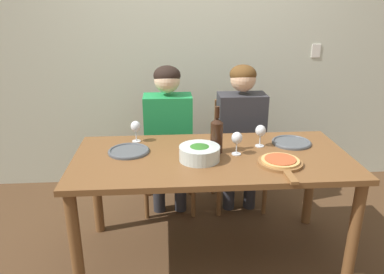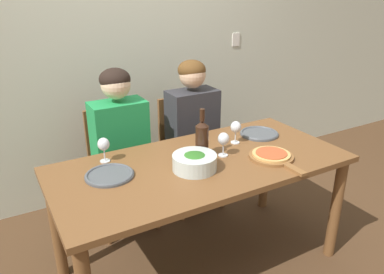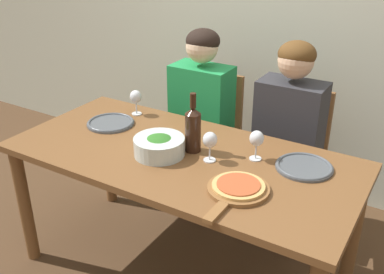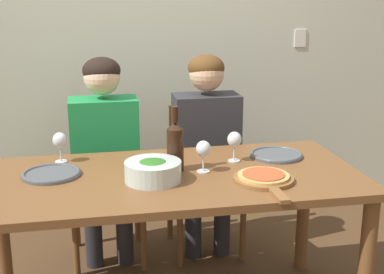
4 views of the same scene
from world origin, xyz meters
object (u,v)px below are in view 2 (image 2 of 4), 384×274
object	(u,v)px
chair_right	(187,148)
broccoli_bowl	(195,162)
dinner_plate_left	(110,175)
wine_glass_left	(104,145)
person_woman	(121,137)
wine_glass_centre	(224,140)
pizza_on_board	(272,156)
chair_left	(118,163)
wine_glass_right	(236,128)
dinner_plate_right	(259,133)
wine_bottle	(202,138)
person_man	(193,123)

from	to	relation	value
chair_right	broccoli_bowl	distance (m)	0.98
dinner_plate_left	broccoli_bowl	bearing A→B (deg)	-19.30
broccoli_bowl	wine_glass_left	size ratio (longest dim) A/B	1.67
broccoli_bowl	dinner_plate_left	xyz separation A→B (m)	(-0.45, 0.16, -0.04)
person_woman	wine_glass_centre	world-z (taller)	person_woman
chair_right	dinner_plate_left	xyz separation A→B (m)	(-0.85, -0.67, 0.28)
person_woman	pizza_on_board	bearing A→B (deg)	-51.26
chair_left	broccoli_bowl	size ratio (longest dim) A/B	3.52
chair_left	wine_glass_right	distance (m)	0.95
person_woman	broccoli_bowl	bearing A→B (deg)	-75.60
broccoli_bowl	wine_glass_left	xyz separation A→B (m)	(-0.41, 0.35, 0.06)
wine_glass_centre	pizza_on_board	bearing A→B (deg)	-37.45
chair_right	dinner_plate_right	bearing A→B (deg)	-67.01
dinner_plate_left	dinner_plate_right	world-z (taller)	same
chair_left	wine_glass_right	xyz separation A→B (m)	(0.61, -0.63, 0.38)
broccoli_bowl	dinner_plate_left	distance (m)	0.48
wine_glass_left	wine_glass_centre	xyz separation A→B (m)	(0.65, -0.28, 0.00)
wine_bottle	pizza_on_board	world-z (taller)	wine_bottle
broccoli_bowl	person_man	bearing A→B (deg)	60.52
person_man	wine_glass_centre	world-z (taller)	person_man
person_man	wine_bottle	distance (m)	0.68
pizza_on_board	dinner_plate_right	bearing A→B (deg)	62.37
broccoli_bowl	dinner_plate_left	bearing A→B (deg)	160.70
chair_left	dinner_plate_left	size ratio (longest dim) A/B	3.32
dinner_plate_left	wine_glass_centre	world-z (taller)	wine_glass_centre
person_woman	pizza_on_board	xyz separation A→B (m)	(0.66, -0.83, 0.04)
chair_right	wine_bottle	xyz separation A→B (m)	(-0.29, -0.71, 0.39)
wine_glass_left	wine_glass_centre	bearing A→B (deg)	-23.07
person_man	wine_glass_right	distance (m)	0.54
wine_glass_centre	person_woman	bearing A→B (deg)	123.50
chair_left	person_man	size ratio (longest dim) A/B	0.73
person_man	wine_glass_left	distance (m)	0.91
broccoli_bowl	wine_glass_right	distance (m)	0.48
person_woman	person_man	distance (m)	0.59
chair_left	wine_glass_left	xyz separation A→B (m)	(-0.23, -0.48, 0.38)
person_woman	person_man	xyz separation A→B (m)	(0.59, 0.00, 0.00)
person_man	pizza_on_board	bearing A→B (deg)	-84.99
pizza_on_board	wine_glass_left	bearing A→B (deg)	152.71
chair_right	dinner_plate_right	distance (m)	0.70
person_man	dinner_plate_left	xyz separation A→B (m)	(-0.85, -0.56, 0.03)
dinner_plate_left	wine_glass_centre	xyz separation A→B (m)	(0.69, -0.08, 0.10)
dinner_plate_right	pizza_on_board	distance (m)	0.39
person_woman	wine_glass_right	distance (m)	0.81
chair_left	person_man	xyz separation A→B (m)	(0.59, -0.11, 0.25)
broccoli_bowl	dinner_plate_left	size ratio (longest dim) A/B	0.94
person_woman	wine_glass_right	size ratio (longest dim) A/B	8.06
dinner_plate_left	wine_glass_centre	distance (m)	0.70
wine_bottle	wine_glass_left	xyz separation A→B (m)	(-0.53, 0.23, -0.02)
dinner_plate_left	wine_glass_left	size ratio (longest dim) A/B	1.77
person_woman	broccoli_bowl	world-z (taller)	person_woman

